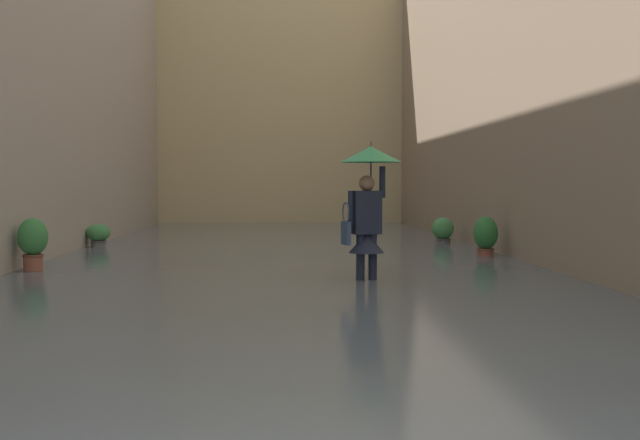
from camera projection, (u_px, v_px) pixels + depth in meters
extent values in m
plane|color=slate|center=(283.00, 264.00, 14.56)|extent=(60.27, 60.27, 0.00)
cube|color=#515B60|center=(283.00, 260.00, 14.55)|extent=(9.09, 30.11, 0.16)
cube|color=tan|center=(280.00, 91.00, 27.26)|extent=(11.89, 1.80, 9.45)
cube|color=#2D2319|center=(360.00, 288.00, 10.85)|extent=(0.16, 0.26, 0.10)
cylinder|color=#1E2333|center=(360.00, 259.00, 10.83)|extent=(0.14, 0.14, 0.70)
cube|color=#2D2319|center=(373.00, 288.00, 10.90)|extent=(0.16, 0.26, 0.10)
cylinder|color=#1E2333|center=(373.00, 259.00, 10.88)|extent=(0.14, 0.14, 0.70)
cube|color=#1E2333|center=(367.00, 212.00, 10.83)|extent=(0.42, 0.30, 0.60)
cone|color=#1E2333|center=(367.00, 243.00, 10.85)|extent=(0.60, 0.60, 0.28)
sphere|color=#8C664C|center=(367.00, 183.00, 10.81)|extent=(0.22, 0.22, 0.22)
cylinder|color=#1E2333|center=(382.00, 182.00, 10.87)|extent=(0.10, 0.10, 0.44)
cylinder|color=#1E2333|center=(351.00, 208.00, 10.76)|extent=(0.10, 0.10, 0.48)
cylinder|color=black|center=(371.00, 173.00, 10.82)|extent=(0.02, 0.02, 0.51)
cone|color=#338C4C|center=(371.00, 154.00, 10.81)|extent=(0.86, 0.86, 0.22)
cylinder|color=black|center=(371.00, 144.00, 10.80)|extent=(0.01, 0.01, 0.08)
cube|color=#334766|center=(346.00, 233.00, 10.74)|extent=(0.12, 0.29, 0.32)
torus|color=#334766|center=(346.00, 213.00, 10.72)|extent=(0.08, 0.30, 0.30)
cylinder|color=brown|center=(485.00, 257.00, 14.44)|extent=(0.30, 0.30, 0.29)
torus|color=brown|center=(485.00, 249.00, 14.44)|extent=(0.34, 0.34, 0.04)
ellipsoid|color=#2D7033|center=(486.00, 233.00, 14.42)|extent=(0.45, 0.45, 0.61)
cylinder|color=#66605B|center=(99.00, 248.00, 16.52)|extent=(0.32, 0.32, 0.28)
torus|color=#56524E|center=(99.00, 241.00, 16.51)|extent=(0.35, 0.35, 0.04)
ellipsoid|color=#428947|center=(99.00, 233.00, 16.50)|extent=(0.50, 0.50, 0.37)
cylinder|color=brown|center=(33.00, 268.00, 12.02)|extent=(0.29, 0.29, 0.40)
torus|color=brown|center=(33.00, 255.00, 12.01)|extent=(0.33, 0.33, 0.04)
ellipsoid|color=#387F3D|center=(33.00, 237.00, 12.00)|extent=(0.46, 0.46, 0.58)
cylinder|color=#66605B|center=(443.00, 245.00, 17.59)|extent=(0.33, 0.33, 0.25)
torus|color=#56524E|center=(443.00, 239.00, 17.59)|extent=(0.36, 0.36, 0.04)
ellipsoid|color=#428947|center=(443.00, 228.00, 17.58)|extent=(0.49, 0.49, 0.50)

